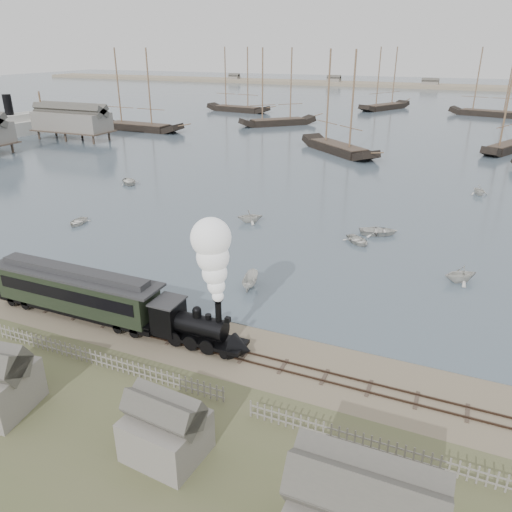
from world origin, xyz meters
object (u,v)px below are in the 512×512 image
at_px(locomotive, 208,295).
at_px(steamship, 10,115).
at_px(passenger_coach, 76,290).
at_px(beached_dinghy, 45,283).

height_order(locomotive, steamship, steamship).
bearing_deg(steamship, passenger_coach, -123.09).
xyz_separation_m(locomotive, beached_dinghy, (-18.76, 2.86, -4.01)).
relative_size(locomotive, steamship, 0.22).
xyz_separation_m(passenger_coach, beached_dinghy, (-6.57, 2.86, -1.90)).
bearing_deg(locomotive, beached_dinghy, 171.33).
xyz_separation_m(locomotive, steamship, (-88.30, 62.89, 0.39)).
distance_m(locomotive, steamship, 108.40).
relative_size(beached_dinghy, steamship, 0.10).
distance_m(beached_dinghy, steamship, 91.97).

